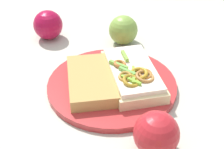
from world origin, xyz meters
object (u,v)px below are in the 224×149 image
apple_0 (123,30)px  apple_1 (156,134)px  sandwich (132,74)px  apple_2 (48,25)px  plate (112,85)px  bread_slice_side (91,80)px

apple_0 → apple_1: apple_1 is taller
sandwich → apple_2: size_ratio=2.57×
apple_1 → plate: bearing=17.8°
plate → apple_0: apple_0 is taller
apple_1 → apple_2: bearing=26.7°
plate → bread_slice_side: (-0.01, 0.04, 0.02)m
bread_slice_side → apple_1: size_ratio=2.12×
bread_slice_side → apple_1: (-0.17, -0.10, 0.01)m
apple_1 → apple_2: size_ratio=0.99×
bread_slice_side → apple_0: size_ratio=2.16×
plate → bread_slice_side: 0.05m
sandwich → bread_slice_side: 0.09m
apple_1 → apple_0: bearing=1.8°
sandwich → apple_0: (0.18, -0.00, 0.01)m
bread_slice_side → plate: bearing=93.9°
sandwich → bread_slice_side: (-0.01, 0.08, -0.00)m
sandwich → apple_2: apple_2 is taller
sandwich → apple_1: size_ratio=2.59×
sandwich → bread_slice_side: bearing=-91.5°
apple_0 → apple_1: 0.36m
apple_2 → apple_1: bearing=-153.3°
plate → apple_1: 0.18m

